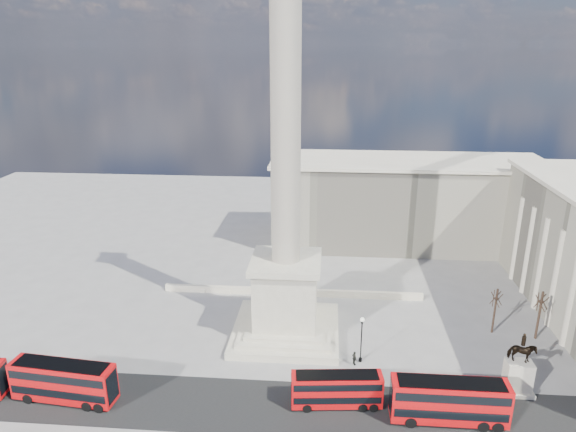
# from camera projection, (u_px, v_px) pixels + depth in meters

# --- Properties ---
(ground) EXTENTS (180.00, 180.00, 0.00)m
(ground) POSITION_uv_depth(u_px,v_px,m) (283.00, 354.00, 64.48)
(ground) COLOR gray
(ground) RESTS_ON ground
(asphalt_road) EXTENTS (120.00, 9.00, 0.01)m
(asphalt_road) POSITION_uv_depth(u_px,v_px,m) (321.00, 410.00, 54.64)
(asphalt_road) COLOR black
(asphalt_road) RESTS_ON ground
(nelsons_column) EXTENTS (14.00, 14.00, 49.85)m
(nelsons_column) POSITION_uv_depth(u_px,v_px,m) (286.00, 244.00, 65.10)
(nelsons_column) COLOR beige
(nelsons_column) RESTS_ON ground
(balustrade_wall) EXTENTS (40.00, 0.60, 1.10)m
(balustrade_wall) POSITION_uv_depth(u_px,v_px,m) (292.00, 292.00, 79.43)
(balustrade_wall) COLOR beige
(balustrade_wall) RESTS_ON ground
(building_northeast) EXTENTS (51.00, 17.00, 16.60)m
(building_northeast) POSITION_uv_depth(u_px,v_px,m) (405.00, 202.00, 98.11)
(building_northeast) COLOR #B7B096
(building_northeast) RESTS_ON ground
(red_bus_a) EXTENTS (11.59, 3.70, 4.62)m
(red_bus_a) POSITION_uv_depth(u_px,v_px,m) (64.00, 381.00, 55.34)
(red_bus_a) COLOR red
(red_bus_a) RESTS_ON ground
(red_bus_b) EXTENTS (9.82, 3.13, 3.91)m
(red_bus_b) POSITION_uv_depth(u_px,v_px,m) (337.00, 389.00, 54.63)
(red_bus_b) COLOR red
(red_bus_b) RESTS_ON ground
(red_bus_c) EXTENTS (11.76, 2.80, 4.77)m
(red_bus_c) POSITION_uv_depth(u_px,v_px,m) (450.00, 401.00, 52.21)
(red_bus_c) COLOR red
(red_bus_c) RESTS_ON ground
(victorian_lamp) EXTENTS (0.52, 0.52, 6.06)m
(victorian_lamp) POSITION_uv_depth(u_px,v_px,m) (361.00, 336.00, 61.83)
(victorian_lamp) COLOR black
(victorian_lamp) RESTS_ON ground
(equestrian_statue) EXTENTS (3.53, 2.64, 7.47)m
(equestrian_statue) POSITION_uv_depth(u_px,v_px,m) (518.00, 372.00, 56.64)
(equestrian_statue) COLOR beige
(equestrian_statue) RESTS_ON ground
(bare_tree_mid) EXTENTS (1.90, 1.90, 7.19)m
(bare_tree_mid) POSITION_uv_depth(u_px,v_px,m) (542.00, 300.00, 66.12)
(bare_tree_mid) COLOR #332319
(bare_tree_mid) RESTS_ON ground
(bare_tree_far) EXTENTS (1.67, 1.67, 6.80)m
(bare_tree_far) POSITION_uv_depth(u_px,v_px,m) (497.00, 297.00, 67.65)
(bare_tree_far) COLOR #332319
(bare_tree_far) RESTS_ON ground
(pedestrian_walking) EXTENTS (0.75, 0.54, 1.93)m
(pedestrian_walking) POSITION_uv_depth(u_px,v_px,m) (423.00, 381.00, 57.78)
(pedestrian_walking) COLOR black
(pedestrian_walking) RESTS_ON ground
(pedestrian_standing) EXTENTS (0.80, 0.62, 1.63)m
(pedestrian_standing) POSITION_uv_depth(u_px,v_px,m) (445.00, 381.00, 58.01)
(pedestrian_standing) COLOR black
(pedestrian_standing) RESTS_ON ground
(pedestrian_crossing) EXTENTS (0.84, 1.16, 1.82)m
(pedestrian_crossing) POSITION_uv_depth(u_px,v_px,m) (354.00, 358.00, 62.03)
(pedestrian_crossing) COLOR black
(pedestrian_crossing) RESTS_ON ground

